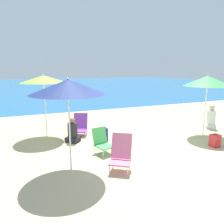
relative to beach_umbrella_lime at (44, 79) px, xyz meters
The scene contains 12 objects.
ground_plane 3.91m from the beach_umbrella_lime, 48.59° to the right, with size 60.00×60.00×0.00m, color #C6B284.
sea_water 23.98m from the beach_umbrella_lime, 84.60° to the left, with size 60.00×40.00×0.01m.
beach_umbrella_lime is the anchor object (origin of this frame).
beach_umbrella_navy 2.90m from the beach_umbrella_lime, 86.23° to the right, with size 1.63×1.63×2.09m.
beach_umbrella_green 5.40m from the beach_umbrella_lime, 22.08° to the right, with size 1.54×1.54×2.07m.
beach_chair_purple 1.97m from the beach_umbrella_lime, 15.35° to the right, with size 0.69×0.76×0.73m.
beach_chair_green 2.96m from the beach_umbrella_lime, 60.98° to the right, with size 0.53×0.63×0.68m.
beach_chair_pink 3.84m from the beach_umbrella_lime, 69.28° to the right, with size 0.69×0.71×0.81m.
person_seated_near 6.31m from the beach_umbrella_lime, 13.95° to the right, with size 0.53×0.54×0.92m.
person_seated_far 2.00m from the beach_umbrella_lime, 55.34° to the right, with size 0.52×0.52×0.79m.
backpack_red 5.66m from the beach_umbrella_lime, 34.43° to the right, with size 0.25×0.27×0.37m.
backpack_navy 2.66m from the beach_umbrella_lime, 38.52° to the right, with size 0.24×0.27×0.43m.
Camera 1 is at (-3.00, -4.95, 2.27)m, focal length 35.00 mm.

